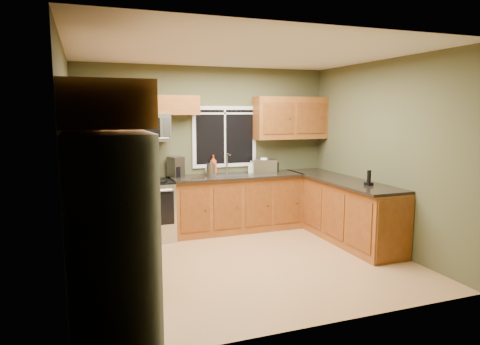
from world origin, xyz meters
TOP-DOWN VIEW (x-y plane):
  - floor at (0.00, 0.00)m, footprint 4.20×4.20m
  - ceiling at (0.00, 0.00)m, footprint 4.20×4.20m
  - back_wall at (0.00, 1.80)m, footprint 4.20×0.00m
  - front_wall at (0.00, -1.80)m, footprint 4.20×0.00m
  - left_wall at (-2.10, 0.00)m, footprint 0.00×3.60m
  - right_wall at (2.10, 0.00)m, footprint 0.00×3.60m
  - window at (0.30, 1.78)m, footprint 1.12×0.03m
  - base_cabinets_left at (-1.80, 0.48)m, footprint 0.60×2.65m
  - countertop_left at (-1.78, 0.48)m, footprint 0.65×2.65m
  - base_cabinets_back at (0.42, 1.50)m, footprint 2.17×0.60m
  - countertop_back at (0.42, 1.48)m, footprint 2.17×0.65m
  - base_cabinets_peninsula at (1.80, 0.54)m, footprint 0.60×2.52m
  - countertop_peninsula at (1.78, 0.55)m, footprint 0.65×2.50m
  - upper_cabinets_left at (-1.94, 0.48)m, footprint 0.33×2.65m
  - upper_cabinets_back_left at (-0.85, 1.64)m, footprint 1.30×0.33m
  - upper_cabinets_back_right at (1.45, 1.64)m, footprint 1.30×0.33m
  - upper_cabinet_over_fridge at (-1.74, -1.30)m, footprint 0.72×0.90m
  - refrigerator at (-1.74, -1.30)m, footprint 0.74×0.90m
  - range at (-1.05, 1.47)m, footprint 0.76×0.69m
  - microwave at (-1.05, 1.61)m, footprint 0.76×0.41m
  - sink at (0.30, 1.49)m, footprint 0.60×0.42m
  - toaster_oven at (0.90, 1.46)m, footprint 0.47×0.43m
  - coffee_maker at (-0.57, 1.64)m, footprint 0.27×0.31m
  - kettle at (-0.05, 1.43)m, footprint 0.18×0.18m
  - paper_towel_roll at (0.87, 1.45)m, footprint 0.14×0.14m
  - soap_bottle_a at (0.07, 1.70)m, footprint 0.15×0.15m
  - soap_bottle_b at (0.70, 1.59)m, footprint 0.12×0.12m
  - soap_bottle_c at (0.00, 1.70)m, footprint 0.18×0.18m
  - cordless_phone at (1.83, -0.09)m, footprint 0.11×0.11m

SIDE VIEW (x-z plane):
  - floor at x=0.00m, z-range 0.00..0.00m
  - base_cabinets_peninsula at x=1.80m, z-range 0.00..0.90m
  - base_cabinets_left at x=-1.80m, z-range 0.00..0.90m
  - base_cabinets_back at x=0.42m, z-range 0.00..0.90m
  - range at x=-1.05m, z-range 0.00..0.94m
  - refrigerator at x=-1.74m, z-range 0.00..1.80m
  - countertop_left at x=-1.78m, z-range 0.90..0.94m
  - countertop_back at x=0.42m, z-range 0.90..0.94m
  - countertop_peninsula at x=1.78m, z-range 0.90..0.94m
  - sink at x=0.30m, z-range 0.77..1.13m
  - cordless_phone at x=1.83m, z-range 0.90..1.11m
  - soap_bottle_c at x=0.00m, z-range 0.94..1.12m
  - soap_bottle_b at x=0.70m, z-range 0.94..1.15m
  - kettle at x=-0.05m, z-range 0.93..1.19m
  - toaster_oven at x=0.90m, z-range 0.94..1.18m
  - paper_towel_roll at x=0.87m, z-range 0.93..1.22m
  - coffee_maker at x=-0.57m, z-range 0.93..1.25m
  - soap_bottle_a at x=0.07m, z-range 0.94..1.26m
  - back_wall at x=0.00m, z-range -0.75..3.45m
  - front_wall at x=0.00m, z-range -0.75..3.45m
  - left_wall at x=-2.10m, z-range -0.45..3.15m
  - right_wall at x=2.10m, z-range -0.45..3.15m
  - window at x=0.30m, z-range 1.04..2.06m
  - microwave at x=-1.05m, z-range 1.52..1.94m
  - upper_cabinets_left at x=-1.94m, z-range 1.50..2.22m
  - upper_cabinets_back_right at x=1.45m, z-range 1.50..2.22m
  - upper_cabinet_over_fridge at x=-1.74m, z-range 1.84..2.22m
  - upper_cabinets_back_left at x=-0.85m, z-range 1.92..2.22m
  - ceiling at x=0.00m, z-range 2.70..2.70m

